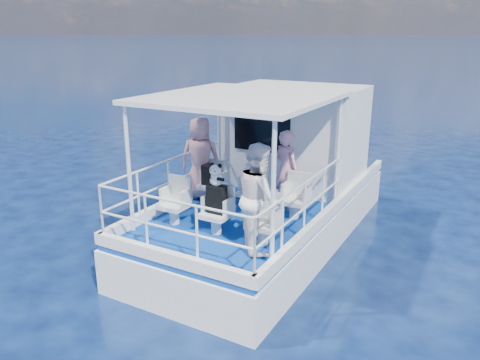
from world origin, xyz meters
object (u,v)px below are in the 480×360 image
(passenger_stbd_aft, at_px, (259,197))
(backpack_center, at_px, (217,199))
(panda, at_px, (216,175))
(passenger_port_fwd, at_px, (201,158))

(passenger_stbd_aft, height_order, backpack_center, passenger_stbd_aft)
(backpack_center, bearing_deg, panda, 126.35)
(backpack_center, relative_size, panda, 1.25)
(passenger_stbd_aft, bearing_deg, backpack_center, 41.22)
(backpack_center, bearing_deg, passenger_stbd_aft, -11.01)
(passenger_stbd_aft, relative_size, panda, 4.48)
(passenger_port_fwd, bearing_deg, passenger_stbd_aft, 126.07)
(passenger_port_fwd, bearing_deg, backpack_center, 114.23)
(passenger_stbd_aft, bearing_deg, passenger_port_fwd, 16.19)
(passenger_port_fwd, height_order, panda, passenger_port_fwd)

